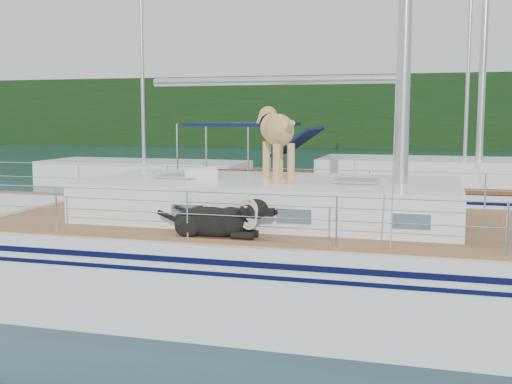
% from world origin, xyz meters
% --- Properties ---
extents(ground, '(120.00, 120.00, 0.00)m').
position_xyz_m(ground, '(0.00, 0.00, 0.00)').
color(ground, black).
rests_on(ground, ground).
extents(tree_line, '(90.00, 3.00, 6.00)m').
position_xyz_m(tree_line, '(0.00, 45.00, 3.00)').
color(tree_line, black).
rests_on(tree_line, ground).
extents(shore_bank, '(92.00, 1.00, 1.20)m').
position_xyz_m(shore_bank, '(0.00, 46.20, 0.60)').
color(shore_bank, '#595147').
rests_on(shore_bank, ground).
extents(main_sailboat, '(12.00, 3.80, 14.01)m').
position_xyz_m(main_sailboat, '(0.10, -0.01, 0.68)').
color(main_sailboat, white).
rests_on(main_sailboat, ground).
extents(neighbor_sailboat, '(11.00, 3.50, 13.30)m').
position_xyz_m(neighbor_sailboat, '(1.68, 6.60, 0.63)').
color(neighbor_sailboat, white).
rests_on(neighbor_sailboat, ground).
extents(bg_boat_west, '(8.00, 3.00, 11.65)m').
position_xyz_m(bg_boat_west, '(-8.00, 14.00, 0.45)').
color(bg_boat_west, white).
rests_on(bg_boat_west, ground).
extents(bg_boat_center, '(7.20, 3.00, 11.65)m').
position_xyz_m(bg_boat_center, '(4.00, 16.00, 0.45)').
color(bg_boat_center, white).
rests_on(bg_boat_center, ground).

